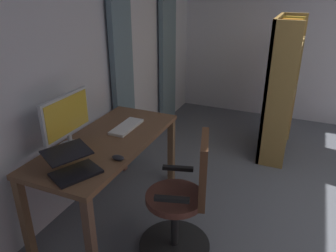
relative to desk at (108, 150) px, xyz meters
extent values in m
cube|color=silver|center=(-0.41, -0.48, 0.64)|extent=(5.36, 0.10, 2.57)
cube|color=slate|center=(-2.13, -0.37, 0.43)|extent=(0.44, 0.06, 2.16)
cube|color=slate|center=(-0.92, -0.37, 0.43)|extent=(0.37, 0.06, 2.16)
cube|color=brown|center=(0.00, 0.00, 0.08)|extent=(1.48, 0.66, 0.04)
cube|color=brown|center=(-0.70, 0.29, -0.30)|extent=(0.06, 0.06, 0.70)
cube|color=brown|center=(0.70, 0.29, -0.30)|extent=(0.06, 0.06, 0.70)
cube|color=brown|center=(-0.70, -0.29, -0.30)|extent=(0.06, 0.06, 0.70)
cube|color=brown|center=(0.70, -0.29, -0.30)|extent=(0.06, 0.06, 0.70)
cylinder|color=black|center=(0.19, 0.69, -0.61)|extent=(0.56, 0.56, 0.02)
sphere|color=black|center=(-0.06, 0.62, -0.62)|extent=(0.05, 0.05, 0.05)
sphere|color=black|center=(0.18, 0.44, -0.62)|extent=(0.05, 0.05, 0.05)
sphere|color=black|center=(0.05, 0.91, -0.62)|extent=(0.05, 0.05, 0.05)
cylinder|color=black|center=(0.19, 0.69, -0.40)|extent=(0.06, 0.06, 0.42)
cylinder|color=brown|center=(0.19, 0.69, -0.16)|extent=(0.54, 0.54, 0.05)
cube|color=brown|center=(0.14, 0.89, 0.10)|extent=(0.37, 0.15, 0.48)
cube|color=black|center=(0.38, 0.75, -0.03)|extent=(0.10, 0.24, 0.03)
cube|color=black|center=(0.00, 0.64, -0.03)|extent=(0.10, 0.24, 0.03)
cylinder|color=#B7BCC1|center=(0.20, -0.21, 0.10)|extent=(0.18, 0.18, 0.01)
cylinder|color=#B7BCC1|center=(0.20, -0.21, 0.15)|extent=(0.04, 0.04, 0.09)
cube|color=#B7BCC1|center=(0.20, -0.22, 0.36)|extent=(0.52, 0.03, 0.32)
cube|color=gold|center=(0.20, -0.20, 0.36)|extent=(0.48, 0.01, 0.28)
cube|color=white|center=(-0.28, 0.03, 0.11)|extent=(0.39, 0.15, 0.02)
cube|color=black|center=(0.54, 0.10, 0.11)|extent=(0.38, 0.33, 0.02)
cube|color=black|center=(0.49, 0.00, 0.22)|extent=(0.37, 0.33, 0.05)
ellipsoid|color=#232328|center=(0.25, 0.26, 0.11)|extent=(0.06, 0.10, 0.04)
cube|color=olive|center=(-2.24, 1.21, 0.16)|extent=(0.04, 0.30, 1.62)
cube|color=olive|center=(-1.43, 1.21, 0.16)|extent=(0.04, 0.30, 1.62)
cube|color=olive|center=(-1.83, 1.07, 0.16)|extent=(0.85, 0.04, 1.62)
cube|color=olive|center=(-1.83, 1.21, -0.38)|extent=(0.78, 0.30, 0.04)
cube|color=olive|center=(-1.83, 1.21, 0.16)|extent=(0.78, 0.30, 0.04)
cube|color=olive|center=(-1.83, 1.21, 0.70)|extent=(0.78, 0.30, 0.04)
cube|color=green|center=(-1.58, 1.21, -0.27)|extent=(0.05, 0.24, 0.18)
cube|color=#43944A|center=(-1.61, 1.21, 0.29)|extent=(0.04, 0.22, 0.23)
cube|color=orange|center=(-1.85, 1.21, 0.83)|extent=(0.06, 0.22, 0.22)
cube|color=orange|center=(-2.17, 1.21, -0.26)|extent=(0.05, 0.19, 0.20)
cube|color=#9E4199|center=(-1.52, 1.21, 0.26)|extent=(0.03, 0.22, 0.16)
cube|color=gold|center=(-2.12, 1.21, 0.83)|extent=(0.04, 0.24, 0.22)
cube|color=#CF4835|center=(-1.72, 1.21, -0.25)|extent=(0.04, 0.24, 0.23)
cube|color=#479952|center=(-1.81, 1.21, 0.28)|extent=(0.06, 0.26, 0.21)
cube|color=green|center=(-1.92, 1.21, 0.82)|extent=(0.04, 0.21, 0.20)
cube|color=#8D52AC|center=(-2.16, 1.21, -0.28)|extent=(0.04, 0.21, 0.16)
cube|color=teal|center=(-1.91, 1.21, 0.25)|extent=(0.05, 0.25, 0.15)
camera|label=1|loc=(2.07, 1.45, 1.32)|focal=35.44mm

